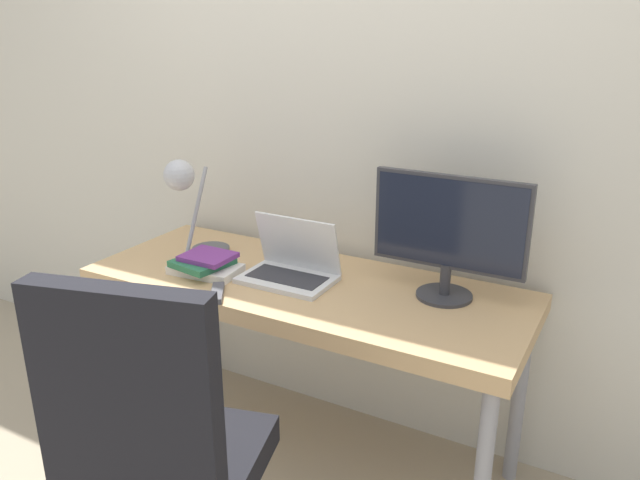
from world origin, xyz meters
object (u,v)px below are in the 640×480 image
object	(u,v)px
office_chair	(154,442)
monitor	(449,231)
laptop	(291,267)
book_stack	(205,264)
desk_lamp	(186,192)

from	to	relation	value
office_chair	monitor	bearing A→B (deg)	61.99
laptop	book_stack	size ratio (longest dim) A/B	1.23
desk_lamp	book_stack	bearing A→B (deg)	-29.19
monitor	office_chair	size ratio (longest dim) A/B	0.48
office_chair	book_stack	size ratio (longest dim) A/B	4.02
monitor	desk_lamp	size ratio (longest dim) A/B	1.27
desk_lamp	monitor	bearing A→B (deg)	8.86
book_stack	office_chair	bearing A→B (deg)	-62.23
office_chair	book_stack	world-z (taller)	office_chair
desk_lamp	book_stack	xyz separation A→B (m)	(0.13, -0.07, -0.24)
monitor	office_chair	world-z (taller)	monitor
desk_lamp	book_stack	size ratio (longest dim) A/B	1.53
office_chair	book_stack	xyz separation A→B (m)	(-0.36, 0.69, 0.19)
monitor	laptop	bearing A→B (deg)	-167.28
desk_lamp	office_chair	size ratio (longest dim) A/B	0.38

